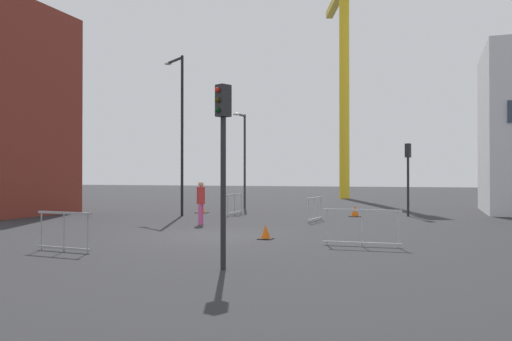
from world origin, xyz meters
TOP-DOWN VIEW (x-y plane):
  - ground at (0.00, 0.00)m, footprint 160.00×160.00m
  - construction_crane at (-0.44, 30.20)m, footprint 5.55×13.42m
  - streetlamp_tall at (-5.13, 7.42)m, footprint 1.61×1.13m
  - streetlamp_short at (-4.02, 13.74)m, footprint 0.44×1.52m
  - traffic_light_median at (2.76, -5.81)m, footprint 0.34×0.39m
  - traffic_light_verge at (5.94, 10.72)m, footprint 0.31×0.39m
  - pedestrian_walking at (-2.07, 3.38)m, footprint 0.34×0.34m
  - safety_barrier_front at (5.16, -1.16)m, footprint 2.25×0.12m
  - safety_barrier_rear at (2.08, 6.55)m, footprint 0.23×2.06m
  - safety_barrier_left_run at (-2.80, 9.13)m, footprint 0.16×2.42m
  - safety_barrier_right_run at (-2.28, -4.81)m, footprint 1.80×0.21m
  - traffic_cone_orange at (-4.89, 9.49)m, footprint 0.61×0.61m
  - traffic_cone_on_verge at (3.43, 9.71)m, footprint 0.56×0.56m
  - traffic_cone_striped at (1.99, -0.40)m, footprint 0.46×0.46m

SIDE VIEW (x-z plane):
  - ground at x=0.00m, z-range 0.00..0.00m
  - traffic_cone_striped at x=1.99m, z-range -0.02..0.44m
  - traffic_cone_on_verge at x=3.43m, z-range -0.02..0.54m
  - traffic_cone_orange at x=-4.89m, z-range -0.02..0.59m
  - safety_barrier_right_run at x=-2.28m, z-range 0.02..1.10m
  - safety_barrier_rear at x=2.08m, z-range 0.02..1.10m
  - safety_barrier_front at x=5.16m, z-range 0.02..1.10m
  - safety_barrier_left_run at x=-2.80m, z-range 0.02..1.10m
  - pedestrian_walking at x=-2.07m, z-range 0.15..1.97m
  - traffic_light_verge at x=5.94m, z-range 0.65..4.32m
  - traffic_light_median at x=2.76m, z-range 0.69..4.73m
  - streetlamp_short at x=-4.02m, z-range 0.59..6.47m
  - streetlamp_tall at x=-5.13m, z-range 0.68..8.86m
  - construction_crane at x=-0.44m, z-range 3.11..22.94m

